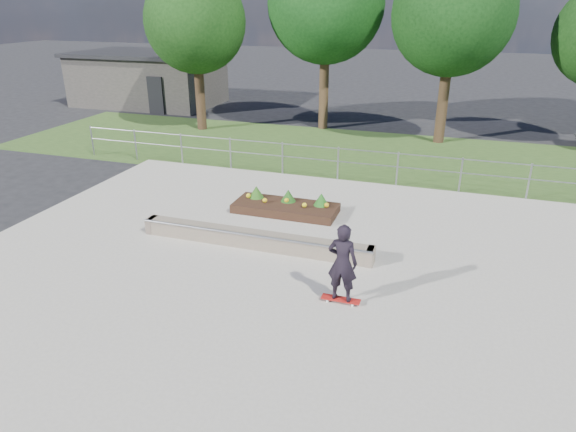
# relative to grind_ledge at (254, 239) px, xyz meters

# --- Properties ---
(ground) EXTENTS (120.00, 120.00, 0.00)m
(ground) POSITION_rel_grind_ledge_xyz_m (0.76, -1.70, -0.26)
(ground) COLOR black
(ground) RESTS_ON ground
(grass_verge) EXTENTS (30.00, 8.00, 0.02)m
(grass_verge) POSITION_rel_grind_ledge_xyz_m (0.76, 9.30, -0.25)
(grass_verge) COLOR #2E491D
(grass_verge) RESTS_ON ground
(concrete_slab) EXTENTS (15.00, 15.00, 0.06)m
(concrete_slab) POSITION_rel_grind_ledge_xyz_m (0.76, -1.70, -0.23)
(concrete_slab) COLOR #9A9589
(concrete_slab) RESTS_ON ground
(fence) EXTENTS (20.06, 0.06, 1.20)m
(fence) POSITION_rel_grind_ledge_xyz_m (0.76, 5.80, 0.51)
(fence) COLOR #989BA1
(fence) RESTS_ON ground
(building) EXTENTS (8.40, 5.40, 3.00)m
(building) POSITION_rel_grind_ledge_xyz_m (-13.24, 16.30, 1.25)
(building) COLOR #33302D
(building) RESTS_ON ground
(tree_far_left) EXTENTS (4.55, 4.55, 7.15)m
(tree_far_left) POSITION_rel_grind_ledge_xyz_m (-7.24, 11.30, 4.59)
(tree_far_left) COLOR #301E13
(tree_far_left) RESTS_ON ground
(tree_mid_left) EXTENTS (5.25, 5.25, 8.25)m
(tree_mid_left) POSITION_rel_grind_ledge_xyz_m (-1.74, 13.30, 5.34)
(tree_mid_left) COLOR #362315
(tree_mid_left) RESTS_ON ground
(tree_mid_right) EXTENTS (4.90, 4.90, 7.70)m
(tree_mid_right) POSITION_rel_grind_ledge_xyz_m (3.76, 12.30, 4.97)
(tree_mid_right) COLOR #301F13
(tree_mid_right) RESTS_ON ground
(grind_ledge) EXTENTS (6.00, 0.44, 0.43)m
(grind_ledge) POSITION_rel_grind_ledge_xyz_m (0.00, 0.00, 0.00)
(grind_ledge) COLOR #675B4C
(grind_ledge) RESTS_ON concrete_slab
(planter_bed) EXTENTS (3.00, 1.20, 0.61)m
(planter_bed) POSITION_rel_grind_ledge_xyz_m (0.01, 2.46, -0.02)
(planter_bed) COLOR black
(planter_bed) RESTS_ON concrete_slab
(skateboarder) EXTENTS (0.80, 0.42, 1.73)m
(skateboarder) POSITION_rel_grind_ledge_xyz_m (2.63, -1.82, 0.69)
(skateboarder) COLOR silver
(skateboarder) RESTS_ON concrete_slab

